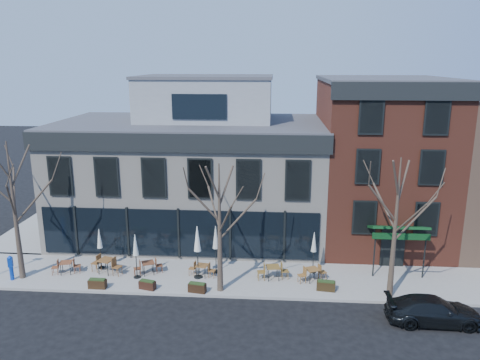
# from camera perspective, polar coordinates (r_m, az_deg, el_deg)

# --- Properties ---
(ground) EXTENTS (120.00, 120.00, 0.00)m
(ground) POSITION_cam_1_polar(r_m,az_deg,el_deg) (30.06, -7.33, -9.79)
(ground) COLOR black
(ground) RESTS_ON ground
(sidewalk_front) EXTENTS (33.50, 4.70, 0.15)m
(sidewalk_front) POSITION_cam_1_polar(r_m,az_deg,el_deg) (27.65, -1.47, -11.74)
(sidewalk_front) COLOR gray
(sidewalk_front) RESTS_ON ground
(sidewalk_side) EXTENTS (4.50, 12.00, 0.15)m
(sidewalk_side) POSITION_cam_1_polar(r_m,az_deg,el_deg) (38.94, -22.05, -4.94)
(sidewalk_side) COLOR gray
(sidewalk_side) RESTS_ON ground
(corner_building) EXTENTS (18.39, 10.39, 11.10)m
(corner_building) POSITION_cam_1_polar(r_m,az_deg,el_deg) (33.28, -5.76, 1.23)
(corner_building) COLOR beige
(corner_building) RESTS_ON ground
(red_brick_building) EXTENTS (8.20, 11.78, 11.18)m
(red_brick_building) POSITION_cam_1_polar(r_m,az_deg,el_deg) (33.31, 16.67, 2.32)
(red_brick_building) COLOR brown
(red_brick_building) RESTS_ON ground
(tree_corner) EXTENTS (3.93, 3.98, 7.92)m
(tree_corner) POSITION_cam_1_polar(r_m,az_deg,el_deg) (28.73, -25.78, -3.26)
(tree_corner) COLOR #382B21
(tree_corner) RESTS_ON sidewalk_front
(tree_mid) EXTENTS (3.50, 3.55, 7.04)m
(tree_mid) POSITION_cam_1_polar(r_m,az_deg,el_deg) (24.61, -2.48, -5.72)
(tree_mid) COLOR #382B21
(tree_mid) RESTS_ON sidewalk_front
(tree_right) EXTENTS (3.72, 3.77, 7.48)m
(tree_right) POSITION_cam_1_polar(r_m,az_deg,el_deg) (25.17, 18.42, -5.46)
(tree_right) COLOR #382B21
(tree_right) RESTS_ON sidewalk_front
(parked_sedan) EXTENTS (4.46, 1.82, 1.29)m
(parked_sedan) POSITION_cam_1_polar(r_m,az_deg,el_deg) (24.96, 22.50, -14.49)
(parked_sedan) COLOR black
(parked_sedan) RESTS_ON ground
(call_box) EXTENTS (0.29, 0.29, 1.48)m
(call_box) POSITION_cam_1_polar(r_m,az_deg,el_deg) (29.80, -26.15, -9.48)
(call_box) COLOR #0D3AAC
(call_box) RESTS_ON sidewalk_front
(cafe_set_0) EXTENTS (1.70, 0.80, 0.87)m
(cafe_set_0) POSITION_cam_1_polar(r_m,az_deg,el_deg) (29.53, -20.43, -9.82)
(cafe_set_0) COLOR brown
(cafe_set_0) RESTS_ON sidewalk_front
(cafe_set_1) EXTENTS (2.04, 1.08, 1.05)m
(cafe_set_1) POSITION_cam_1_polar(r_m,az_deg,el_deg) (28.80, -15.97, -9.87)
(cafe_set_1) COLOR brown
(cafe_set_1) RESTS_ON sidewalk_front
(cafe_set_2) EXTENTS (1.72, 1.08, 0.89)m
(cafe_set_2) POSITION_cam_1_polar(r_m,az_deg,el_deg) (28.16, -11.13, -10.32)
(cafe_set_2) COLOR brown
(cafe_set_2) RESTS_ON sidewalk_front
(cafe_set_3) EXTENTS (1.65, 0.75, 0.85)m
(cafe_set_3) POSITION_cam_1_polar(r_m,az_deg,el_deg) (27.49, -4.65, -10.78)
(cafe_set_3) COLOR brown
(cafe_set_3) RESTS_ON sidewalk_front
(cafe_set_4) EXTENTS (1.87, 0.84, 0.96)m
(cafe_set_4) POSITION_cam_1_polar(r_m,az_deg,el_deg) (27.10, 4.04, -11.01)
(cafe_set_4) COLOR brown
(cafe_set_4) RESTS_ON sidewalk_front
(cafe_set_5) EXTENTS (1.75, 1.08, 0.91)m
(cafe_set_5) POSITION_cam_1_polar(r_m,az_deg,el_deg) (27.13, 8.79, -11.18)
(cafe_set_5) COLOR brown
(cafe_set_5) RESTS_ON sidewalk_front
(umbrella_0) EXTENTS (0.40, 0.40, 2.47)m
(umbrella_0) POSITION_cam_1_polar(r_m,az_deg,el_deg) (29.10, -16.75, -7.10)
(umbrella_0) COLOR black
(umbrella_0) RESTS_ON sidewalk_front
(umbrella_1) EXTENTS (0.42, 0.42, 2.64)m
(umbrella_1) POSITION_cam_1_polar(r_m,az_deg,el_deg) (27.30, -12.63, -8.00)
(umbrella_1) COLOR black
(umbrella_1) RESTS_ON sidewalk_front
(umbrella_2) EXTENTS (0.50, 0.50, 3.12)m
(umbrella_2) POSITION_cam_1_polar(r_m,az_deg,el_deg) (26.64, -5.22, -7.49)
(umbrella_2) COLOR black
(umbrella_2) RESTS_ON sidewalk_front
(umbrella_3) EXTENTS (0.46, 0.46, 2.87)m
(umbrella_3) POSITION_cam_1_polar(r_m,az_deg,el_deg) (27.29, -2.98, -7.30)
(umbrella_3) COLOR black
(umbrella_3) RESTS_ON sidewalk_front
(umbrella_4) EXTENTS (0.40, 0.40, 2.50)m
(umbrella_4) POSITION_cam_1_polar(r_m,az_deg,el_deg) (27.67, 9.00, -7.73)
(umbrella_4) COLOR black
(umbrella_4) RESTS_ON sidewalk_front
(planter_0) EXTENTS (0.97, 0.41, 0.54)m
(planter_0) POSITION_cam_1_polar(r_m,az_deg,el_deg) (27.29, -16.98, -11.97)
(planter_0) COLOR #321F10
(planter_0) RESTS_ON sidewalk_front
(planter_1) EXTENTS (0.97, 0.59, 0.51)m
(planter_1) POSITION_cam_1_polar(r_m,az_deg,el_deg) (26.55, -11.22, -12.41)
(planter_1) COLOR black
(planter_1) RESTS_ON sidewalk_front
(planter_2) EXTENTS (1.00, 0.53, 0.53)m
(planter_2) POSITION_cam_1_polar(r_m,az_deg,el_deg) (25.86, -5.24, -12.91)
(planter_2) COLOR black
(planter_2) RESTS_ON sidewalk_front
(planter_3) EXTENTS (1.04, 0.53, 0.56)m
(planter_3) POSITION_cam_1_polar(r_m,az_deg,el_deg) (26.34, 10.44, -12.54)
(planter_3) COLOR black
(planter_3) RESTS_ON sidewalk_front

